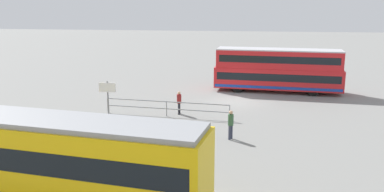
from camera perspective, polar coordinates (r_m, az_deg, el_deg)
The scene contains 7 objects.
ground_plane at distance 32.35m, azimuth 6.22°, elevation -0.71°, with size 160.00×160.00×0.00m, color gray.
double_decker_bus at distance 35.92m, azimuth 12.06°, elevation 3.62°, with size 11.07×3.32×3.77m.
tram_yellow at distance 17.47m, azimuth -21.46°, elevation -7.78°, with size 14.46×4.44×3.36m.
pedestrian_near_railing at distance 28.22m, azimuth -1.84°, elevation -0.73°, with size 0.33×0.36×1.64m.
pedestrian_crossing at distance 23.14m, azimuth 5.51°, elevation -3.80°, with size 0.43×0.43×1.71m.
pedestrian_railing at distance 27.73m, azimuth -3.64°, elevation -1.42°, with size 8.79×0.88×1.08m.
info_sign at distance 27.67m, azimuth -11.88°, elevation 0.49°, with size 1.16×0.12×2.55m.
Camera 1 is at (-0.75, 31.41, 7.71)m, focal length 37.62 mm.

